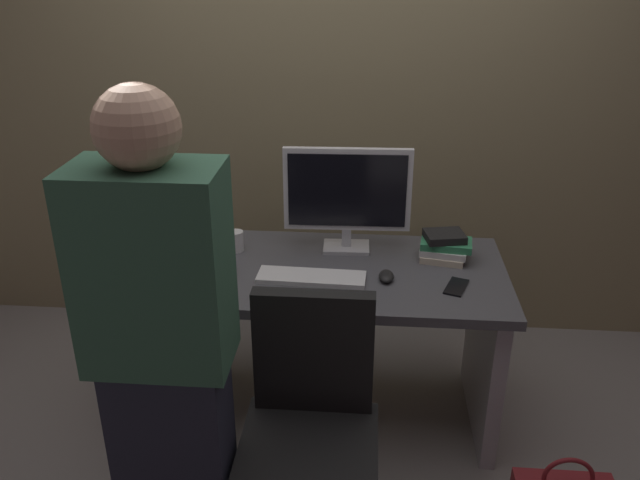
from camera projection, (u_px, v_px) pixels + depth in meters
The scene contains 12 objects.
ground_plane at pixel (321, 409), 2.97m from camera, with size 9.00×9.00×0.00m, color gray.
wall_back at pixel (335, 46), 3.11m from camera, with size 6.40×0.10×3.00m, color #8C7F5B.
desk at pixel (321, 314), 2.76m from camera, with size 1.52×0.73×0.72m.
office_chair at pixel (310, 449), 2.12m from camera, with size 0.52×0.52×0.94m.
person_at_desk at pixel (165, 362), 1.87m from camera, with size 0.40×0.24×1.64m.
monitor at pixel (347, 194), 2.73m from camera, with size 0.54×0.15×0.46m.
keyboard at pixel (311, 277), 2.57m from camera, with size 0.43×0.13×0.02m, color white.
mouse at pixel (386, 276), 2.57m from camera, with size 0.06×0.10×0.03m, color black.
cup_near_keyboard at pixel (227, 265), 2.60m from camera, with size 0.07×0.07×0.09m, color silver.
cup_by_monitor at pixel (236, 241), 2.81m from camera, with size 0.07×0.07×0.09m, color silver.
book_stack at pixel (444, 247), 2.72m from camera, with size 0.23×0.18×0.12m.
cell_phone at pixel (456, 287), 2.51m from camera, with size 0.07×0.14×0.01m, color black.
Camera 1 is at (0.19, -2.38, 1.93)m, focal length 36.34 mm.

